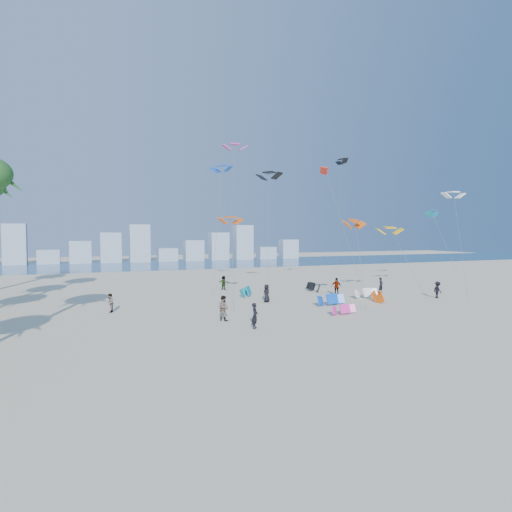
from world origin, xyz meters
name	(u,v)px	position (x,y,z in m)	size (l,w,h in m)	color
ground	(317,357)	(0.00, 0.00, 0.00)	(220.00, 220.00, 0.00)	beige
ocean	(139,265)	(0.00, 72.00, 0.01)	(220.00, 220.00, 0.00)	navy
kitesurfer_near	(255,316)	(-0.44, 7.68, 0.88)	(0.64, 0.42, 1.76)	black
kitesurfer_mid	(223,308)	(-1.62, 11.11, 0.94)	(0.92, 0.71, 1.88)	gray
kitesurfers_far	(299,289)	(9.18, 19.67, 0.84)	(31.72, 15.64, 1.89)	black
grounded_kites	(326,295)	(10.79, 17.00, 0.46)	(13.51, 15.72, 0.97)	#EF35A2
flying_kites	(326,183)	(15.05, 24.29, 12.23)	(33.63, 30.77, 18.59)	#ED570C
distant_skyline	(128,248)	(-1.19, 82.00, 3.09)	(85.00, 3.00, 8.40)	#9EADBF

